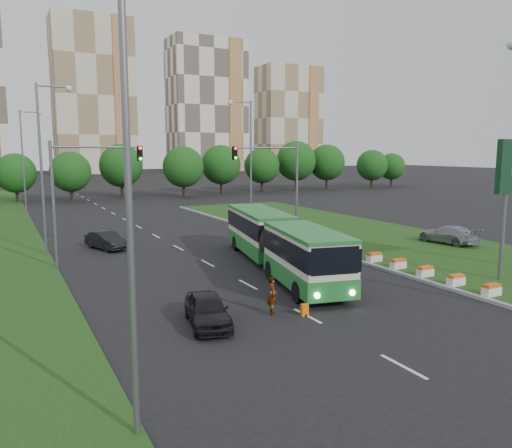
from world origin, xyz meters
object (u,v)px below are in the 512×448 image
traffic_mast_left (80,183)px  car_left_near (207,310)px  pedestrian (272,295)px  traffic_mast_median (279,177)px  articulated_bus (275,242)px  car_median (448,234)px  car_left_far (106,240)px  shopping_trolley (304,310)px

traffic_mast_left → car_left_near: size_ratio=1.99×
pedestrian → car_left_near: bearing=111.6°
traffic_mast_median → articulated_bus: bearing=-121.6°
car_left_near → traffic_mast_left: bearing=113.4°
traffic_mast_left → articulated_bus: (10.55, -6.48, -3.62)m
car_median → traffic_mast_left: bearing=-18.9°
traffic_mast_median → articulated_bus: size_ratio=0.47×
traffic_mast_left → pedestrian: 15.94m
traffic_mast_left → traffic_mast_median: bearing=3.8°
traffic_mast_median → car_left_far: size_ratio=1.95×
traffic_mast_left → shopping_trolley: traffic_mast_left is taller
traffic_mast_left → car_left_far: bearing=64.5°
car_left_far → pedestrian: 19.37m
traffic_mast_median → car_left_far: bearing=162.7°
car_left_near → traffic_mast_median: bearing=62.6°
shopping_trolley → pedestrian: bearing=151.8°
traffic_mast_median → car_left_far: traffic_mast_median is taller
car_median → articulated_bus: bearing=-4.1°
car_left_far → shopping_trolley: bearing=-95.6°
articulated_bus → car_left_far: size_ratio=4.19×
articulated_bus → pedestrian: 8.81m
articulated_bus → pedestrian: size_ratio=9.74×
traffic_mast_median → car_median: (11.50, -6.72, -4.50)m
traffic_mast_median → shopping_trolley: 18.48m
pedestrian → shopping_trolley: 1.59m
articulated_bus → car_left_near: bearing=-123.1°
articulated_bus → car_median: (16.10, 0.77, -0.88)m
traffic_mast_median → car_left_near: 19.94m
pedestrian → traffic_mast_left: bearing=44.8°
pedestrian → shopping_trolley: pedestrian is taller
traffic_mast_median → pedestrian: (-9.06, -15.04, -4.47)m
articulated_bus → pedestrian: (-4.46, -7.55, -0.85)m
traffic_mast_median → car_median: 14.06m
car_left_near → car_left_far: (-0.56, 19.03, -0.01)m
traffic_mast_left → car_left_near: (2.94, -14.05, -4.66)m
car_median → shopping_trolley: 21.47m
traffic_mast_median → traffic_mast_left: 15.19m
car_left_near → car_left_far: 19.04m
articulated_bus → traffic_mast_median: bearing=70.5°
car_left_near → car_median: size_ratio=0.84×
traffic_mast_median → pedestrian: size_ratio=4.54×
articulated_bus → car_median: bearing=14.8°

